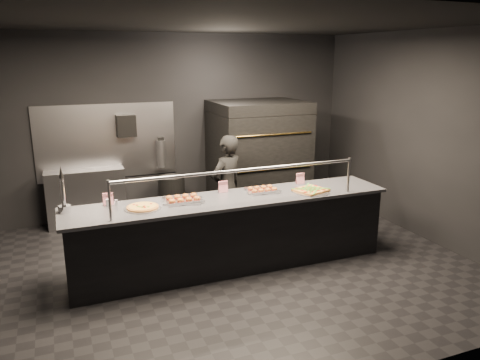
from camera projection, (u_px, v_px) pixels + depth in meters
The scene contains 15 objects.
room at pixel (228, 152), 5.70m from camera, with size 6.04×6.00×3.00m.
service_counter at pixel (232, 232), 5.93m from camera, with size 4.10×0.78×1.37m.
pizza_oven at pixel (258, 157), 7.94m from camera, with size 1.50×1.23×1.91m.
prep_shelf at pixel (86, 197), 7.44m from camera, with size 1.20×0.35×0.90m, color #99999E.
towel_dispenser at pixel (126, 126), 7.48m from camera, with size 0.30×0.20×0.35m, color black.
fire_extinguisher at pixel (161, 153), 7.81m from camera, with size 0.14×0.14×0.51m.
beer_tap at pixel (64, 199), 5.24m from camera, with size 0.14×0.20×0.54m.
round_pizza at pixel (143, 207), 5.40m from camera, with size 0.42×0.42×0.03m.
slider_tray_a at pixel (183, 199), 5.67m from camera, with size 0.54×0.47×0.07m.
slider_tray_b at pixel (262, 190), 6.08m from camera, with size 0.47×0.39×0.06m.
square_pizza at pixel (311, 190), 6.07m from camera, with size 0.49×0.49×0.05m.
condiment_jar at pixel (111, 203), 5.48m from camera, with size 0.14×0.05×0.09m.
tent_cards at pixel (215, 187), 6.01m from camera, with size 2.70×0.04×0.15m.
trash_bin at pixel (172, 198), 7.72m from camera, with size 0.43×0.43×0.72m, color black.
worker at pixel (227, 187), 6.83m from camera, with size 0.56×0.37×1.54m, color black.
Camera 1 is at (-1.97, -5.20, 2.62)m, focal length 35.00 mm.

